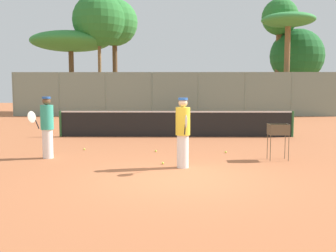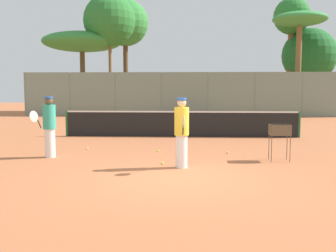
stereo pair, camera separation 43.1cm
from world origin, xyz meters
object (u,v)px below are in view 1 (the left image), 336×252
at_px(tennis_net, 176,123).
at_px(ball_cart, 278,132).
at_px(player_red_cap, 183,132).
at_px(player_white_outfit, 47,126).

xyz_separation_m(tennis_net, ball_cart, (2.86, -5.10, 0.23)).
height_order(tennis_net, player_red_cap, player_red_cap).
bearing_deg(player_white_outfit, tennis_net, 171.88).
distance_m(player_white_outfit, player_red_cap, 4.12).
xyz_separation_m(tennis_net, player_white_outfit, (-3.78, -4.92, 0.37)).
bearing_deg(player_red_cap, tennis_net, 174.47).
bearing_deg(player_white_outfit, player_red_cap, 101.19).
distance_m(player_red_cap, ball_cart, 2.95).
height_order(tennis_net, player_white_outfit, player_white_outfit).
height_order(player_white_outfit, ball_cart, player_white_outfit).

